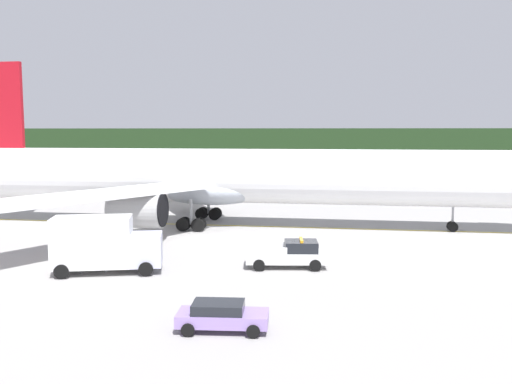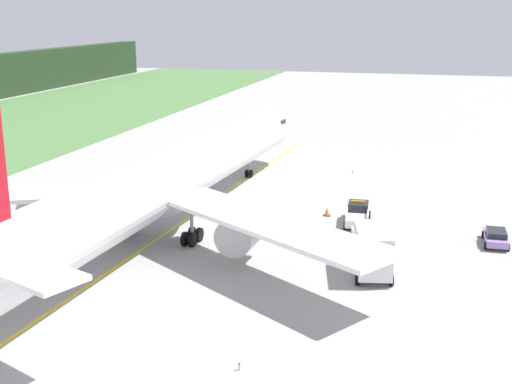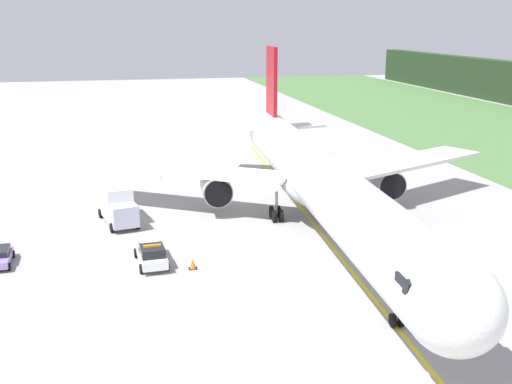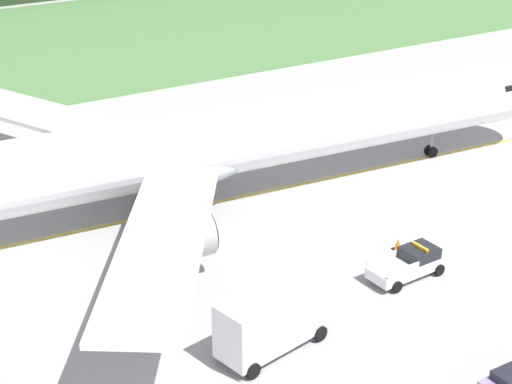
{
  "view_description": "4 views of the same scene",
  "coord_description": "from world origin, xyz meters",
  "px_view_note": "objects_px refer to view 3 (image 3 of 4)",
  "views": [
    {
      "loc": [
        7.6,
        -43.98,
        8.92
      ],
      "look_at": [
        3.1,
        6.1,
        3.39
      ],
      "focal_mm": 38.64,
      "sensor_mm": 36.0,
      "label": 1
    },
    {
      "loc": [
        -52.03,
        -14.93,
        18.87
      ],
      "look_at": [
        1.99,
        0.01,
        3.59
      ],
      "focal_mm": 46.74,
      "sensor_mm": 36.0,
      "label": 2
    },
    {
      "loc": [
        54.5,
        -10.74,
        18.82
      ],
      "look_at": [
        2.51,
        1.09,
        4.35
      ],
      "focal_mm": 44.41,
      "sensor_mm": 36.0,
      "label": 3
    },
    {
      "loc": [
        -25.89,
        -44.8,
        27.96
      ],
      "look_at": [
        1.05,
        1.12,
        3.33
      ],
      "focal_mm": 61.65,
      "sensor_mm": 36.0,
      "label": 4
    }
  ],
  "objects_px": {
    "airliner": "(317,179)",
    "apron_cone": "(193,264)",
    "ops_pickup_truck": "(151,254)",
    "catering_truck": "(117,204)"
  },
  "relations": [
    {
      "from": "catering_truck",
      "to": "ops_pickup_truck",
      "type": "bearing_deg",
      "value": 11.73
    },
    {
      "from": "airliner",
      "to": "ops_pickup_truck",
      "type": "xyz_separation_m",
      "value": [
        6.25,
        -15.78,
        -3.75
      ]
    },
    {
      "from": "catering_truck",
      "to": "airliner",
      "type": "bearing_deg",
      "value": 73.34
    },
    {
      "from": "airliner",
      "to": "ops_pickup_truck",
      "type": "bearing_deg",
      "value": -68.4
    },
    {
      "from": "ops_pickup_truck",
      "to": "apron_cone",
      "type": "bearing_deg",
      "value": 63.28
    },
    {
      "from": "airliner",
      "to": "apron_cone",
      "type": "relative_size",
      "value": 75.47
    },
    {
      "from": "airliner",
      "to": "apron_cone",
      "type": "bearing_deg",
      "value": -58.4
    },
    {
      "from": "ops_pickup_truck",
      "to": "apron_cone",
      "type": "relative_size",
      "value": 6.7
    },
    {
      "from": "catering_truck",
      "to": "apron_cone",
      "type": "height_order",
      "value": "catering_truck"
    },
    {
      "from": "ops_pickup_truck",
      "to": "catering_truck",
      "type": "xyz_separation_m",
      "value": [
        -11.7,
        -2.43,
        0.98
      ]
    }
  ]
}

